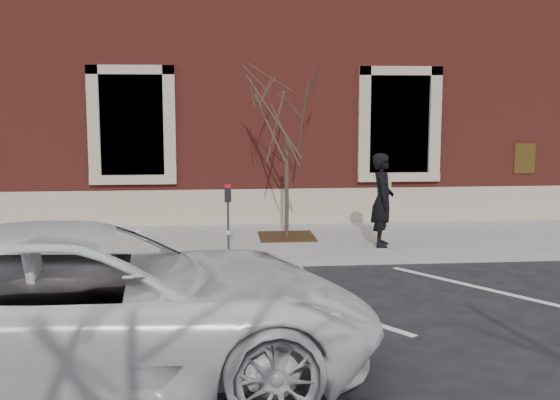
{
  "coord_description": "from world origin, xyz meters",
  "views": [
    {
      "loc": [
        -1.2,
        -12.22,
        2.9
      ],
      "look_at": [
        0.0,
        0.6,
        1.1
      ],
      "focal_mm": 45.0,
      "sensor_mm": 36.0,
      "label": 1
    }
  ],
  "objects": [
    {
      "name": "white_truck",
      "position": [
        -2.48,
        -5.12,
        0.83
      ],
      "size": [
        6.18,
        3.2,
        1.67
      ],
      "primitive_type": "imported",
      "rotation": [
        0.0,
        0.0,
        1.65
      ],
      "color": "white",
      "rests_on": "ground"
    },
    {
      "name": "parking_stripes",
      "position": [
        0.0,
        -2.2,
        0.0
      ],
      "size": [
        28.0,
        4.4,
        0.01
      ],
      "primitive_type": null,
      "color": "silver",
      "rests_on": "ground"
    },
    {
      "name": "sidewalk_near",
      "position": [
        0.0,
        1.75,
        0.07
      ],
      "size": [
        40.0,
        3.5,
        0.15
      ],
      "primitive_type": "cube",
      "color": "#B6B3AB",
      "rests_on": "ground"
    },
    {
      "name": "sapling",
      "position": [
        0.26,
        1.87,
        2.73
      ],
      "size": [
        2.21,
        2.21,
        3.68
      ],
      "color": "#47342B",
      "rests_on": "sidewalk_near"
    },
    {
      "name": "building_civic",
      "position": [
        0.0,
        7.74,
        4.0
      ],
      "size": [
        40.0,
        8.62,
        8.0
      ],
      "color": "maroon",
      "rests_on": "ground"
    },
    {
      "name": "curb_near",
      "position": [
        0.0,
        -0.05,
        0.07
      ],
      "size": [
        40.0,
        0.12,
        0.15
      ],
      "primitive_type": "cube",
      "color": "#9E9E99",
      "rests_on": "ground"
    },
    {
      "name": "ground",
      "position": [
        0.0,
        0.0,
        0.0
      ],
      "size": [
        120.0,
        120.0,
        0.0
      ],
      "primitive_type": "plane",
      "color": "#28282B",
      "rests_on": "ground"
    },
    {
      "name": "parking_meter",
      "position": [
        -0.97,
        0.14,
        1.06
      ],
      "size": [
        0.12,
        0.09,
        1.31
      ],
      "rotation": [
        0.0,
        0.0,
        0.27
      ],
      "color": "#595B60",
      "rests_on": "sidewalk_near"
    },
    {
      "name": "tree_grate",
      "position": [
        0.26,
        1.87,
        0.16
      ],
      "size": [
        1.13,
        1.13,
        0.03
      ],
      "primitive_type": "cube",
      "color": "#3B2513",
      "rests_on": "sidewalk_near"
    },
    {
      "name": "man",
      "position": [
        1.99,
        0.82,
        1.05
      ],
      "size": [
        0.57,
        0.73,
        1.79
      ],
      "primitive_type": "imported",
      "rotation": [
        0.0,
        0.0,
        1.34
      ],
      "color": "black",
      "rests_on": "sidewalk_near"
    }
  ]
}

